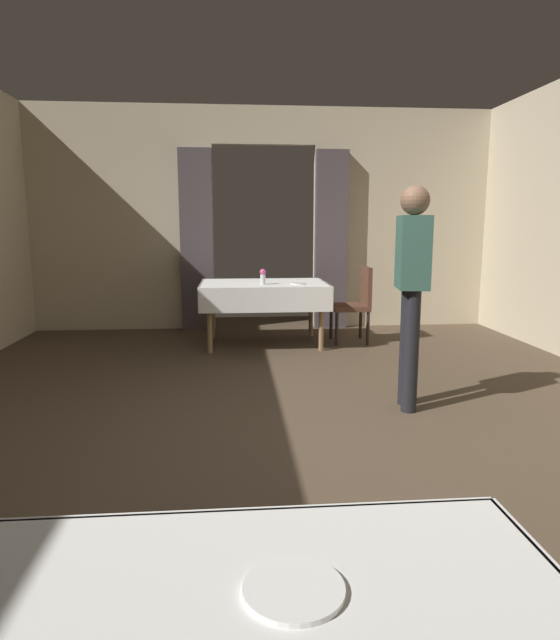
# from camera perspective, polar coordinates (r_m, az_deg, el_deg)

# --- Properties ---
(ground) EXTENTS (10.08, 10.08, 0.00)m
(ground) POSITION_cam_1_polar(r_m,az_deg,el_deg) (3.76, 2.15, -12.44)
(ground) COLOR #4C3D2D
(wall_back) EXTENTS (6.40, 0.27, 3.00)m
(wall_back) POSITION_cam_1_polar(r_m,az_deg,el_deg) (7.64, -1.68, 10.49)
(wall_back) COLOR beige
(wall_back) RESTS_ON ground
(dining_table_mid) EXTENTS (1.51, 1.07, 0.75)m
(dining_table_mid) POSITION_cam_1_polar(r_m,az_deg,el_deg) (6.55, -1.72, 3.18)
(dining_table_mid) COLOR olive
(dining_table_mid) RESTS_ON ground
(chair_mid_right) EXTENTS (0.44, 0.44, 0.93)m
(chair_mid_right) POSITION_cam_1_polar(r_m,az_deg,el_deg) (6.75, 7.97, 2.02)
(chair_mid_right) COLOR black
(chair_mid_right) RESTS_ON ground
(plate_near_c) EXTENTS (0.19, 0.19, 0.01)m
(plate_near_c) POSITION_cam_1_polar(r_m,az_deg,el_deg) (1.14, 1.45, -26.32)
(plate_near_c) COLOR white
(plate_near_c) RESTS_ON dining_table_near
(flower_vase_mid) EXTENTS (0.07, 0.07, 0.18)m
(flower_vase_mid) POSITION_cam_1_polar(r_m,az_deg,el_deg) (6.33, -1.80, 4.62)
(flower_vase_mid) COLOR silver
(flower_vase_mid) RESTS_ON dining_table_mid
(plate_mid_b) EXTENTS (0.18, 0.18, 0.01)m
(plate_mid_b) POSITION_cam_1_polar(r_m,az_deg,el_deg) (6.37, 1.93, 3.83)
(plate_mid_b) COLOR white
(plate_mid_b) RESTS_ON dining_table_mid
(person_waiter_by_doorway) EXTENTS (0.27, 0.39, 1.72)m
(person_waiter_by_doorway) POSITION_cam_1_polar(r_m,az_deg,el_deg) (4.29, 13.63, 4.20)
(person_waiter_by_doorway) COLOR black
(person_waiter_by_doorway) RESTS_ON ground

